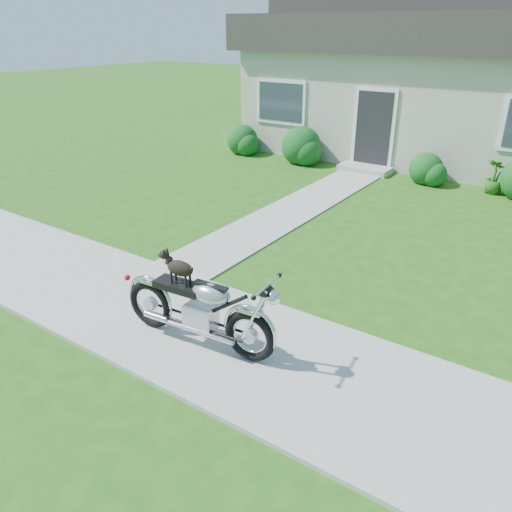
{
  "coord_description": "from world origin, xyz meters",
  "views": [
    {
      "loc": [
        3.69,
        -4.22,
        3.69
      ],
      "look_at": [
        0.09,
        1.0,
        0.75
      ],
      "focal_mm": 35.0,
      "sensor_mm": 36.0,
      "label": 1
    }
  ],
  "objects_px": {
    "potted_plant_left": "(303,149)",
    "potted_plant_right": "(496,177)",
    "motorcycle_with_dog": "(199,307)",
    "house": "(465,83)"
  },
  "relations": [
    {
      "from": "potted_plant_left",
      "to": "potted_plant_right",
      "type": "height_order",
      "value": "potted_plant_right"
    },
    {
      "from": "potted_plant_left",
      "to": "motorcycle_with_dog",
      "type": "xyz_separation_m",
      "value": [
        3.58,
        -8.83,
        0.17
      ]
    },
    {
      "from": "house",
      "to": "motorcycle_with_dog",
      "type": "relative_size",
      "value": 5.67
    },
    {
      "from": "motorcycle_with_dog",
      "to": "potted_plant_left",
      "type": "bearing_deg",
      "value": 106.71
    },
    {
      "from": "potted_plant_left",
      "to": "potted_plant_right",
      "type": "xyz_separation_m",
      "value": [
        5.27,
        0.0,
        0.03
      ]
    },
    {
      "from": "house",
      "to": "potted_plant_left",
      "type": "bearing_deg",
      "value": -134.97
    },
    {
      "from": "potted_plant_left",
      "to": "potted_plant_right",
      "type": "relative_size",
      "value": 0.93
    },
    {
      "from": "house",
      "to": "potted_plant_right",
      "type": "height_order",
      "value": "house"
    },
    {
      "from": "potted_plant_right",
      "to": "motorcycle_with_dog",
      "type": "bearing_deg",
      "value": -100.9
    },
    {
      "from": "potted_plant_left",
      "to": "house",
      "type": "bearing_deg",
      "value": 45.03
    }
  ]
}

